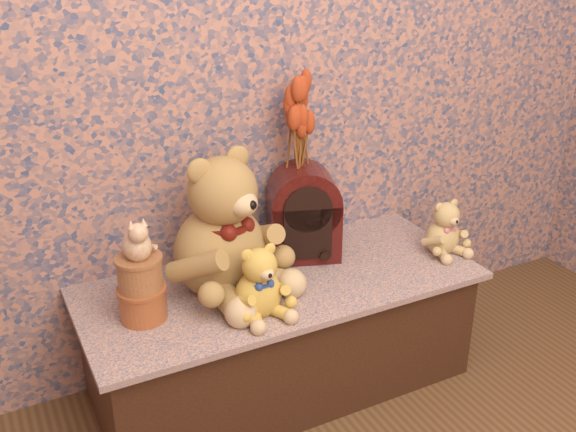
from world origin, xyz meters
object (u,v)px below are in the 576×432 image
(teddy_large, at_px, (219,217))
(teddy_medium, at_px, (258,277))
(cat_figurine, at_px, (136,236))
(ceramic_vase, at_px, (299,226))
(biscuit_tin_lower, at_px, (143,303))
(cathedral_radio, at_px, (304,212))
(teddy_small, at_px, (444,224))

(teddy_large, distance_m, teddy_medium, 0.22)
(cat_figurine, bearing_deg, ceramic_vase, 15.67)
(biscuit_tin_lower, bearing_deg, cathedral_radio, 13.21)
(cathedral_radio, relative_size, cat_figurine, 2.43)
(biscuit_tin_lower, bearing_deg, teddy_small, -2.92)
(teddy_medium, relative_size, cat_figurine, 1.77)
(ceramic_vase, bearing_deg, teddy_medium, -135.11)
(teddy_small, height_order, biscuit_tin_lower, teddy_small)
(cathedral_radio, bearing_deg, cat_figurine, -147.68)
(teddy_large, bearing_deg, cathedral_radio, -8.74)
(teddy_large, relative_size, cat_figurine, 3.62)
(biscuit_tin_lower, bearing_deg, teddy_large, 13.99)
(teddy_medium, xyz_separation_m, cathedral_radio, (0.28, 0.26, 0.04))
(ceramic_vase, bearing_deg, cat_figurine, -164.99)
(teddy_large, relative_size, ceramic_vase, 2.37)
(teddy_small, bearing_deg, biscuit_tin_lower, 176.36)
(teddy_large, distance_m, cat_figurine, 0.27)
(teddy_small, xyz_separation_m, cathedral_radio, (-0.43, 0.19, 0.06))
(teddy_medium, height_order, cat_figurine, cat_figurine)
(teddy_small, height_order, cat_figurine, cat_figurine)
(teddy_large, relative_size, biscuit_tin_lower, 3.55)
(cathedral_radio, height_order, ceramic_vase, cathedral_radio)
(teddy_large, distance_m, cathedral_radio, 0.34)
(biscuit_tin_lower, bearing_deg, ceramic_vase, 15.01)
(teddy_medium, bearing_deg, biscuit_tin_lower, 154.84)
(ceramic_vase, height_order, cat_figurine, cat_figurine)
(cat_figurine, bearing_deg, biscuit_tin_lower, 0.00)
(teddy_large, bearing_deg, cat_figurine, 172.69)
(teddy_small, distance_m, cat_figurine, 1.03)
(ceramic_vase, distance_m, cat_figurine, 0.62)
(teddy_medium, xyz_separation_m, biscuit_tin_lower, (-0.30, 0.12, -0.07))
(teddy_large, bearing_deg, teddy_small, -30.14)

